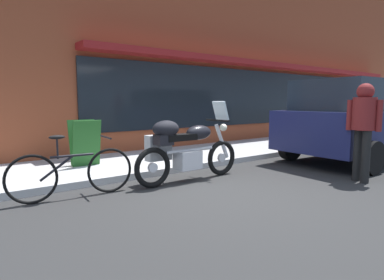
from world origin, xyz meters
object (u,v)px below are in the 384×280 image
touring_motorcycle (183,147)px  sandwich_board_sign (85,143)px  parked_minivan (363,119)px  pedestrian_walking (364,120)px  parked_bicycle (73,173)px

touring_motorcycle → sandwich_board_sign: touring_motorcycle is taller
parked_minivan → pedestrian_walking: 2.42m
parked_bicycle → pedestrian_walking: (4.33, -2.09, 0.71)m
pedestrian_walking → sandwich_board_sign: pedestrian_walking is taller
parked_bicycle → parked_minivan: (6.52, -1.06, 0.61)m
parked_bicycle → sandwich_board_sign: size_ratio=1.95×
sandwich_board_sign → pedestrian_walking: bearing=-47.0°
parked_bicycle → touring_motorcycle: bearing=-5.7°
touring_motorcycle → parked_bicycle: 1.87m
touring_motorcycle → parked_minivan: parked_minivan is taller
parked_minivan → sandwich_board_sign: size_ratio=5.04×
touring_motorcycle → pedestrian_walking: pedestrian_walking is taller
parked_bicycle → sandwich_board_sign: 1.90m
pedestrian_walking → sandwich_board_sign: 5.22m
touring_motorcycle → pedestrian_walking: 3.16m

